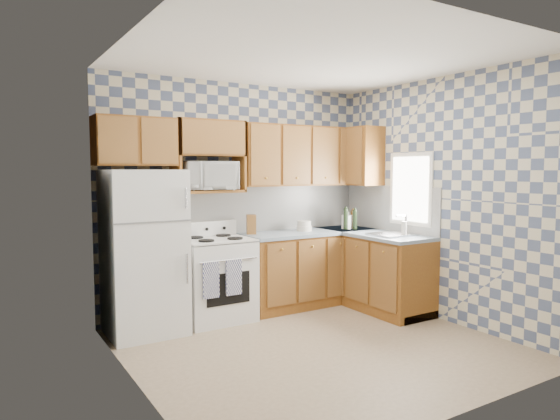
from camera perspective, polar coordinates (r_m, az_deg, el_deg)
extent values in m
plane|color=#806A50|center=(4.94, 4.22, -15.24)|extent=(3.40, 3.40, 0.00)
cube|color=#4B5879|center=(6.03, -4.66, 1.48)|extent=(3.40, 0.02, 2.70)
cube|color=#4B5879|center=(5.82, 17.99, 1.16)|extent=(0.02, 3.20, 2.70)
cube|color=silver|center=(6.22, -1.32, 0.21)|extent=(2.60, 0.02, 0.56)
cube|color=silver|center=(6.37, 12.41, 0.21)|extent=(0.02, 1.60, 0.56)
cube|color=white|center=(5.29, -15.30, -4.67)|extent=(0.75, 0.70, 1.68)
cube|color=white|center=(5.66, -7.37, -7.96)|extent=(0.76, 0.65, 0.90)
cube|color=silver|center=(5.57, -7.42, -3.39)|extent=(0.76, 0.65, 0.02)
cube|color=white|center=(5.81, -8.54, -2.13)|extent=(0.76, 0.08, 0.17)
cube|color=navy|center=(5.25, -7.90, -7.95)|extent=(0.18, 0.02, 0.38)
cube|color=navy|center=(5.35, -5.30, -7.67)|extent=(0.18, 0.02, 0.38)
cube|color=brown|center=(6.31, 3.39, -6.70)|extent=(1.75, 0.60, 0.88)
cube|color=brown|center=(6.28, 10.37, -6.83)|extent=(0.60, 1.60, 0.88)
cube|color=gray|center=(6.23, 3.44, -2.56)|extent=(1.77, 0.63, 0.04)
cube|color=gray|center=(6.20, 10.40, -2.66)|extent=(0.63, 1.60, 0.04)
cube|color=brown|center=(6.30, 2.74, 6.18)|extent=(1.75, 0.33, 0.74)
cube|color=brown|center=(5.40, -16.27, 7.53)|extent=(0.82, 0.33, 0.50)
cube|color=brown|center=(6.58, 8.80, 6.07)|extent=(0.33, 0.70, 0.74)
cube|color=brown|center=(5.67, -8.14, 2.12)|extent=(0.80, 0.33, 0.03)
imported|color=white|center=(5.68, -8.11, 3.90)|extent=(0.61, 0.44, 0.32)
cube|color=#B7B7BC|center=(5.95, 12.70, -2.77)|extent=(0.48, 0.40, 0.03)
cube|color=white|center=(6.11, 14.70, 2.33)|extent=(0.02, 0.66, 0.86)
cylinder|color=black|center=(6.41, 7.52, -1.00)|extent=(0.06, 0.06, 0.27)
cylinder|color=black|center=(6.43, 8.55, -1.08)|extent=(0.06, 0.06, 0.25)
cylinder|color=#5B3815|center=(6.54, 8.32, -1.06)|extent=(0.06, 0.06, 0.23)
cube|color=brown|center=(5.90, -3.30, -1.65)|extent=(0.13, 0.13, 0.23)
cylinder|color=white|center=(6.48, 7.65, -1.36)|extent=(0.14, 0.14, 0.18)
cylinder|color=beige|center=(5.87, 13.98, -2.10)|extent=(0.06, 0.06, 0.17)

